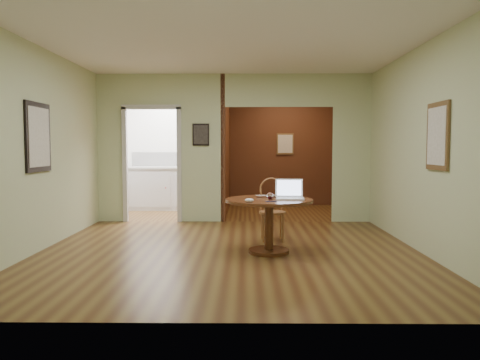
{
  "coord_description": "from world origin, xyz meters",
  "views": [
    {
      "loc": [
        0.21,
        -6.05,
        1.37
      ],
      "look_at": [
        0.14,
        -0.2,
        0.96
      ],
      "focal_mm": 35.0,
      "sensor_mm": 36.0,
      "label": 1
    }
  ],
  "objects_px": {
    "dining_table": "(269,213)",
    "open_laptop": "(290,194)",
    "chair": "(272,205)",
    "closed_laptop": "(268,196)"
  },
  "relations": [
    {
      "from": "dining_table",
      "to": "open_laptop",
      "type": "height_order",
      "value": "open_laptop"
    },
    {
      "from": "chair",
      "to": "closed_laptop",
      "type": "bearing_deg",
      "value": -99.69
    },
    {
      "from": "open_laptop",
      "to": "closed_laptop",
      "type": "height_order",
      "value": "open_laptop"
    },
    {
      "from": "chair",
      "to": "open_laptop",
      "type": "xyz_separation_m",
      "value": [
        0.18,
        -0.84,
        0.26
      ]
    },
    {
      "from": "dining_table",
      "to": "open_laptop",
      "type": "xyz_separation_m",
      "value": [
        0.27,
        0.03,
        0.25
      ]
    },
    {
      "from": "open_laptop",
      "to": "closed_laptop",
      "type": "distance_m",
      "value": 0.32
    },
    {
      "from": "open_laptop",
      "to": "closed_laptop",
      "type": "relative_size",
      "value": 1.18
    },
    {
      "from": "dining_table",
      "to": "chair",
      "type": "height_order",
      "value": "chair"
    },
    {
      "from": "chair",
      "to": "closed_laptop",
      "type": "height_order",
      "value": "chair"
    },
    {
      "from": "open_laptop",
      "to": "closed_laptop",
      "type": "xyz_separation_m",
      "value": [
        -0.26,
        0.17,
        -0.05
      ]
    }
  ]
}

